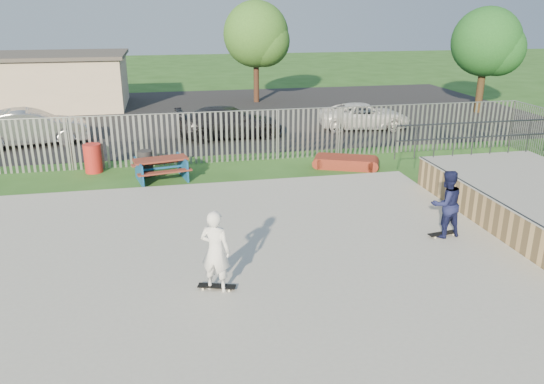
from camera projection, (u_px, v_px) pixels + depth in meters
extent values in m
plane|color=#28541D|center=(205.00, 270.00, 12.30)|extent=(120.00, 120.00, 0.00)
cube|color=#A3A39E|center=(205.00, 267.00, 12.28)|extent=(15.00, 12.00, 0.15)
cube|color=tan|center=(541.00, 205.00, 14.83)|extent=(4.00, 7.00, 1.05)
cylinder|color=#383A3F|center=(480.00, 191.00, 14.28)|extent=(0.06, 7.00, 0.06)
cube|color=maroon|center=(161.00, 159.00, 18.51)|extent=(1.96, 1.09, 0.06)
cube|color=maroon|center=(165.00, 172.00, 18.07)|extent=(1.87, 0.67, 0.05)
cube|color=maroon|center=(157.00, 163.00, 19.14)|extent=(1.87, 0.67, 0.05)
cube|color=navy|center=(161.00, 169.00, 18.63)|extent=(1.90, 1.75, 0.76)
cube|color=maroon|center=(346.00, 162.00, 20.11)|extent=(2.28, 1.75, 0.41)
cylinder|color=red|center=(93.00, 158.00, 19.44)|extent=(0.63, 0.63, 1.06)
cylinder|color=#232325|center=(145.00, 163.00, 19.09)|extent=(0.55, 0.55, 0.92)
cube|color=black|center=(178.00, 115.00, 29.88)|extent=(40.00, 18.00, 0.02)
imported|color=#ABACB0|center=(31.00, 127.00, 23.13)|extent=(5.01, 2.57, 1.57)
imported|color=black|center=(230.00, 122.00, 24.53)|extent=(5.03, 2.31, 1.43)
imported|color=white|center=(364.00, 116.00, 26.39)|extent=(4.72, 2.61, 1.25)
cube|color=beige|center=(38.00, 83.00, 31.59)|extent=(10.00, 6.00, 3.00)
cube|color=#4C4742|center=(34.00, 55.00, 31.06)|extent=(10.40, 6.40, 0.20)
cylinder|color=#42271A|center=(256.00, 74.00, 33.47)|extent=(0.35, 0.35, 3.60)
sphere|color=#346322|center=(256.00, 34.00, 32.68)|extent=(4.03, 4.03, 4.03)
cylinder|color=#42301A|center=(481.00, 83.00, 30.19)|extent=(0.41, 0.41, 3.39)
sphere|color=#1B501D|center=(486.00, 42.00, 29.44)|extent=(3.80, 3.80, 3.80)
cube|color=black|center=(443.00, 233.00, 13.77)|extent=(0.82, 0.31, 0.02)
cube|color=black|center=(217.00, 286.00, 11.17)|extent=(0.82, 0.44, 0.02)
imported|color=#14183F|center=(446.00, 204.00, 13.50)|extent=(0.95, 0.78, 1.77)
imported|color=white|center=(215.00, 251.00, 10.90)|extent=(0.77, 0.68, 1.77)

